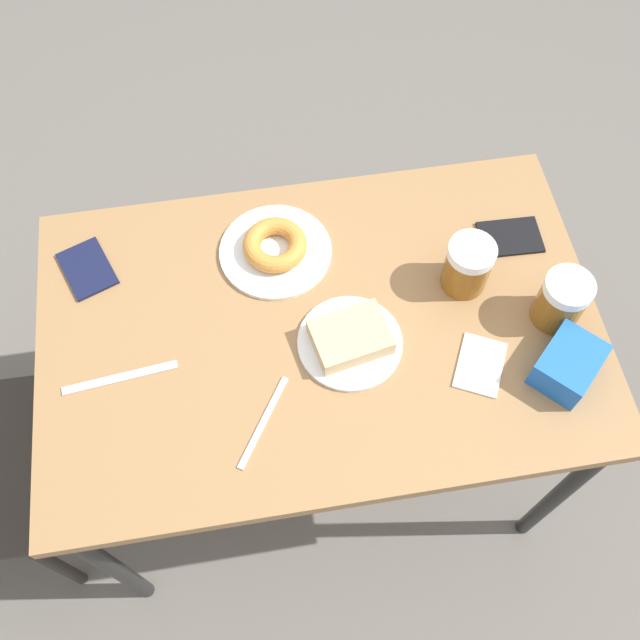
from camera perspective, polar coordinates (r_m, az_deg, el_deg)
ground_plane at (r=2.06m, az=0.00°, el=-10.10°), size 8.00×8.00×0.00m
table at (r=1.43m, az=0.00°, el=-1.64°), size 0.70×1.08×0.74m
plate_with_cake at (r=1.34m, az=2.43°, el=-1.56°), size 0.20×0.20×0.05m
plate_with_donut at (r=1.45m, az=-3.60°, el=5.78°), size 0.23×0.23×0.05m
beer_mug_left at (r=1.41m, az=18.77°, el=1.50°), size 0.09×0.09×0.12m
beer_mug_center at (r=1.40m, az=11.72°, el=4.28°), size 0.09×0.09×0.12m
napkin_folded at (r=1.37m, az=12.69°, el=-3.54°), size 0.14×0.13×0.00m
fork at (r=1.30m, az=-4.54°, el=-8.13°), size 0.16×0.11×0.00m
knife at (r=1.38m, az=-15.70°, el=-4.46°), size 0.04×0.21×0.00m
passport_near_edge at (r=1.51m, az=-18.13°, el=3.93°), size 0.15×0.13×0.01m
passport_far_edge at (r=1.53m, az=14.96°, el=6.42°), size 0.09×0.13×0.01m
blue_pouch at (r=1.38m, az=19.24°, el=-3.39°), size 0.15×0.15×0.07m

